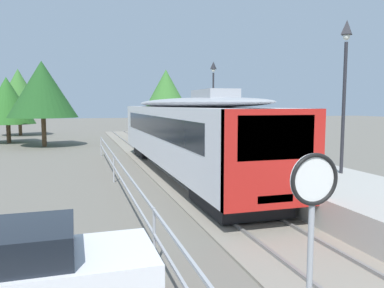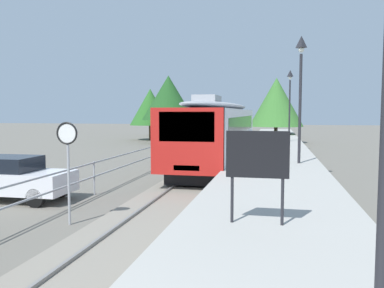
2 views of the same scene
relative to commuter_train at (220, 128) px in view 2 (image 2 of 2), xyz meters
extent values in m
plane|color=#6B665B|center=(-3.00, 0.11, -2.14)|extent=(160.00, 160.00, 0.00)
cube|color=gray|center=(0.00, 0.11, -2.11)|extent=(3.20, 60.00, 0.06)
cube|color=slate|center=(-0.72, 0.11, -2.04)|extent=(0.08, 60.00, 0.08)
cube|color=slate|center=(0.72, 0.11, -2.04)|extent=(0.08, 60.00, 0.08)
cube|color=silver|center=(0.00, 0.11, -0.18)|extent=(2.80, 18.07, 2.55)
cube|color=red|center=(0.00, -8.83, -0.18)|extent=(2.80, 0.24, 2.55)
cube|color=black|center=(0.00, -8.91, 0.38)|extent=(2.13, 0.08, 1.12)
cube|color=black|center=(0.00, 0.11, 0.23)|extent=(2.82, 15.18, 0.92)
ellipsoid|color=#9EA0A5|center=(0.00, 0.11, 1.28)|extent=(2.69, 17.35, 0.44)
cube|color=#9EA0A5|center=(0.00, -4.41, 1.56)|extent=(1.10, 2.20, 0.36)
cube|color=#EAE5C6|center=(0.00, -8.90, -1.17)|extent=(1.00, 0.10, 0.20)
cube|color=black|center=(0.00, -6.53, -1.73)|extent=(2.24, 3.20, 0.55)
cube|color=black|center=(0.00, 6.74, -1.73)|extent=(2.24, 3.20, 0.55)
cube|color=#A8A59E|center=(3.25, 0.11, -1.69)|extent=(3.90, 60.00, 0.90)
cylinder|color=#232328|center=(4.25, -6.00, 1.06)|extent=(0.12, 0.12, 4.60)
pyramid|color=#232328|center=(4.25, -6.00, 3.86)|extent=(0.34, 0.34, 0.50)
sphere|color=silver|center=(4.25, -6.00, 3.54)|extent=(0.24, 0.24, 0.24)
cylinder|color=#232328|center=(4.25, 7.49, 1.06)|extent=(0.12, 0.12, 4.60)
pyramid|color=#232328|center=(4.25, 7.49, 3.86)|extent=(0.34, 0.34, 0.50)
sphere|color=silver|center=(4.25, 7.49, 3.54)|extent=(0.24, 0.24, 0.24)
cylinder|color=#232328|center=(2.46, -15.72, -0.79)|extent=(0.06, 0.06, 0.90)
cylinder|color=#232328|center=(3.42, -15.72, -0.79)|extent=(0.06, 0.06, 0.90)
cube|color=black|center=(2.94, -15.72, 0.11)|extent=(1.20, 0.08, 0.90)
cylinder|color=#9EA0A5|center=(-2.19, -13.68, -1.04)|extent=(0.07, 0.07, 2.20)
cylinder|color=white|center=(-2.19, -13.70, 0.36)|extent=(0.60, 0.03, 0.60)
torus|color=black|center=(-2.19, -13.72, 0.36)|extent=(0.61, 0.05, 0.61)
cube|color=#9EA0A5|center=(-3.30, -9.89, -0.94)|extent=(0.05, 36.00, 0.05)
cube|color=#9EA0A5|center=(-3.30, -9.89, -1.45)|extent=(0.05, 36.00, 0.05)
cylinder|color=#9EA0A5|center=(-3.30, -9.89, -1.52)|extent=(0.06, 0.06, 1.25)
cylinder|color=#9EA0A5|center=(-3.30, -0.89, -1.52)|extent=(0.06, 0.06, 1.25)
cylinder|color=#9EA0A5|center=(-3.30, 8.11, -1.52)|extent=(0.06, 0.06, 1.25)
cube|color=white|center=(-5.60, -11.33, -1.47)|extent=(4.02, 1.80, 0.72)
cube|color=black|center=(-5.85, -11.34, -0.86)|extent=(2.01, 1.57, 0.50)
cylinder|color=black|center=(-4.29, -10.54, -1.83)|extent=(0.62, 0.21, 0.62)
cylinder|color=black|center=(-4.27, -12.10, -1.83)|extent=(0.62, 0.21, 0.62)
cylinder|color=brown|center=(-10.69, 27.65, -1.12)|extent=(0.36, 0.36, 2.05)
cone|color=#38702D|center=(-10.69, 27.65, 2.46)|extent=(5.44, 5.44, 5.11)
cylinder|color=brown|center=(-7.31, 15.10, -0.98)|extent=(0.36, 0.36, 2.33)
cone|color=#1E4C1E|center=(-7.31, 15.10, 2.40)|extent=(5.35, 5.35, 4.44)
cylinder|color=brown|center=(-10.51, 19.06, -1.31)|extent=(0.36, 0.36, 1.67)
cone|color=#286023|center=(-10.51, 19.06, 1.55)|extent=(4.59, 4.59, 4.05)
cylinder|color=brown|center=(3.26, 17.66, -1.31)|extent=(0.36, 0.36, 1.67)
cone|color=#38702D|center=(3.26, 17.66, 1.98)|extent=(5.45, 5.45, 4.90)
camera|label=1|loc=(-4.75, -17.41, 1.20)|focal=35.80mm
camera|label=2|loc=(3.27, -23.33, 0.90)|focal=37.00mm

